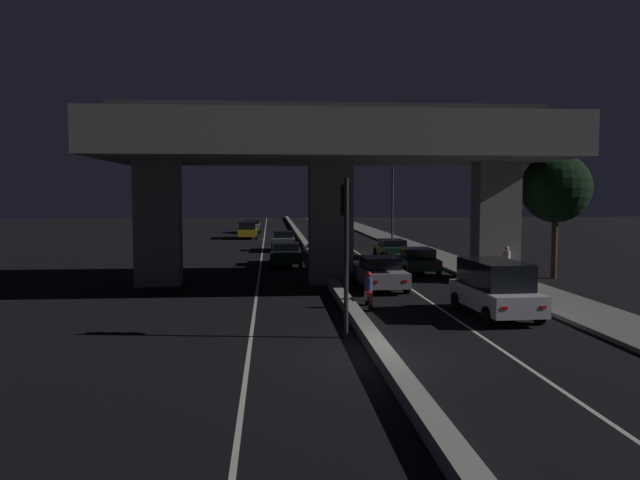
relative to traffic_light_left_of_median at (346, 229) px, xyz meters
name	(u,v)px	position (x,y,z in m)	size (l,w,h in m)	color
ground_plane	(380,356)	(0.66, -2.39, -3.36)	(200.00, 200.00, 0.00)	black
lane_line_left_inner	(263,248)	(-2.93, 32.61, -3.36)	(0.12, 126.00, 0.00)	beige
lane_line_right_inner	(349,247)	(4.24, 32.61, -3.36)	(0.12, 126.00, 0.00)	beige
median_divider	(306,245)	(0.66, 32.61, -3.18)	(0.51, 126.00, 0.35)	gray
sidewalk_right	(429,254)	(9.27, 25.61, -3.28)	(2.81, 126.00, 0.14)	slate
elevated_overpass	(331,150)	(0.66, 11.65, 3.23)	(21.71, 10.34, 8.88)	gray
traffic_light_left_of_median	(346,229)	(0.00, 0.00, 0.00)	(0.30, 0.49, 4.92)	black
street_lamp	(388,187)	(7.94, 34.86, 1.65)	(2.85, 0.32, 8.42)	#2D2D30
car_white_lead	(495,287)	(5.80, 2.86, -2.30)	(2.23, 4.72, 2.02)	silver
car_silver_second	(380,273)	(2.75, 9.57, -2.60)	(2.15, 4.63, 1.52)	gray
car_dark_green_third	(417,260)	(5.94, 15.54, -2.64)	(2.15, 4.55, 1.39)	black
car_dark_green_fourth	(392,248)	(6.02, 23.26, -2.66)	(2.00, 4.78, 1.32)	black
car_taxi_yellow_fifth	(334,242)	(2.59, 28.84, -2.62)	(2.10, 4.77, 1.47)	gold
car_dark_green_lead_oncoming	(286,254)	(-1.35, 19.82, -2.66)	(2.07, 4.78, 1.37)	black
car_grey_second_oncoming	(283,241)	(-1.30, 29.67, -2.59)	(1.91, 4.03, 1.53)	#515459
car_taxi_yellow_third_oncoming	(247,229)	(-4.59, 43.48, -2.46)	(2.04, 4.66, 1.69)	gold
car_silver_fourth_oncoming	(252,226)	(-4.44, 52.61, -2.58)	(2.10, 4.34, 1.47)	gray
motorcycle_red_filtering_near	(369,293)	(1.48, 4.78, -2.74)	(0.34, 1.86, 1.44)	black
motorcycle_blue_filtering_mid	(350,272)	(1.60, 11.28, -2.75)	(0.33, 1.96, 1.43)	black
motorcycle_white_filtering_far	(334,256)	(1.58, 18.61, -2.73)	(0.33, 1.93, 1.50)	black
pedestrian_on_sidewalk	(507,264)	(9.24, 10.61, -2.34)	(0.33, 0.33, 1.72)	black
roadside_tree_kerbside_near	(556,188)	(12.52, 12.49, 1.37)	(3.62, 3.62, 6.56)	#38281C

